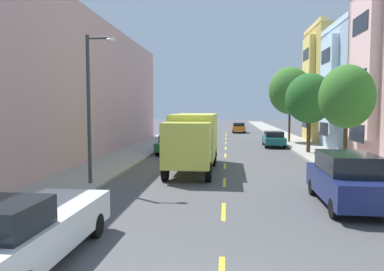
{
  "coord_description": "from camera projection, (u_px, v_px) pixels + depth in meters",
  "views": [
    {
      "loc": [
        0.09,
        -5.47,
        3.57
      ],
      "look_at": [
        -2.34,
        20.15,
        1.62
      ],
      "focal_mm": 34.32,
      "sensor_mm": 36.0,
      "label": 1
    }
  ],
  "objects": [
    {
      "name": "apartment_block_opposite",
      "position": [
        36.0,
        89.0,
        26.48
      ],
      "size": [
        10.0,
        36.0,
        9.89
      ],
      "primitive_type": "cube",
      "color": "#CC9E9E",
      "rests_on": "ground_plane"
    },
    {
      "name": "street_tree_third",
      "position": [
        309.0,
        98.0,
        28.12
      ],
      "size": [
        3.58,
        3.58,
        6.09
      ],
      "color": "#47331E",
      "rests_on": "sidewalk_right"
    },
    {
      "name": "townhouse_fifth_mustard",
      "position": [
        365.0,
        86.0,
        37.37
      ],
      "size": [
        11.57,
        7.57,
        12.02
      ],
      "color": "tan",
      "rests_on": "ground_plane"
    },
    {
      "name": "street_tree_second",
      "position": [
        347.0,
        97.0,
        19.39
      ],
      "size": [
        2.85,
        2.85,
        5.71
      ],
      "color": "#47331E",
      "rests_on": "sidewalk_right"
    },
    {
      "name": "street_lamp",
      "position": [
        92.0,
        98.0,
        16.42
      ],
      "size": [
        1.35,
        0.28,
        6.66
      ],
      "color": "#38383D",
      "rests_on": "sidewalk_left"
    },
    {
      "name": "sidewalk_right",
      "position": [
        305.0,
        147.0,
        32.83
      ],
      "size": [
        3.2,
        120.0,
        0.14
      ],
      "primitive_type": "cube",
      "color": "#A39E93",
      "rests_on": "ground_plane"
    },
    {
      "name": "parked_wagon_sky",
      "position": [
        198.0,
        126.0,
        55.21
      ],
      "size": [
        1.88,
        4.72,
        1.5
      ],
      "color": "#7A9EC6",
      "rests_on": "ground_plane"
    },
    {
      "name": "parked_suv_navy",
      "position": [
        347.0,
        179.0,
        13.28
      ],
      "size": [
        2.04,
        4.84,
        1.93
      ],
      "color": "navy",
      "rests_on": "ground_plane"
    },
    {
      "name": "parked_sedan_teal",
      "position": [
        274.0,
        139.0,
        33.65
      ],
      "size": [
        1.92,
        4.55,
        1.43
      ],
      "color": "#195B60",
      "rests_on": "ground_plane"
    },
    {
      "name": "parked_pickup_red",
      "position": [
        192.0,
        129.0,
        47.32
      ],
      "size": [
        2.08,
        5.33,
        1.73
      ],
      "color": "#AD1E1E",
      "rests_on": "ground_plane"
    },
    {
      "name": "delivery_box_truck",
      "position": [
        194.0,
        138.0,
        21.02
      ],
      "size": [
        2.49,
        8.17,
        3.2
      ],
      "color": "#D8D84C",
      "rests_on": "ground_plane"
    },
    {
      "name": "moving_orange_sedan",
      "position": [
        239.0,
        127.0,
        52.96
      ],
      "size": [
        1.8,
        4.5,
        1.43
      ],
      "color": "orange",
      "rests_on": "ground_plane"
    },
    {
      "name": "parked_wagon_forest",
      "position": [
        171.0,
        143.0,
        28.84
      ],
      "size": [
        1.84,
        4.71,
        1.5
      ],
      "color": "#194C28",
      "rests_on": "ground_plane"
    },
    {
      "name": "sidewalk_left",
      "position": [
        149.0,
        145.0,
        34.17
      ],
      "size": [
        3.2,
        120.0,
        0.14
      ],
      "primitive_type": "cube",
      "color": "#A39E93",
      "rests_on": "ground_plane"
    },
    {
      "name": "parked_wagon_charcoal",
      "position": [
        182.0,
        136.0,
        35.5
      ],
      "size": [
        1.96,
        4.75,
        1.5
      ],
      "color": "#333338",
      "rests_on": "ground_plane"
    },
    {
      "name": "street_tree_farthest",
      "position": [
        290.0,
        91.0,
        36.8
      ],
      "size": [
        4.22,
        4.22,
        7.53
      ],
      "color": "#47331E",
      "rests_on": "sidewalk_right"
    },
    {
      "name": "ground_plane",
      "position": [
        226.0,
        145.0,
        35.49
      ],
      "size": [
        160.0,
        160.0,
        0.0
      ],
      "primitive_type": "plane",
      "color": "#4C4C4F"
    },
    {
      "name": "lane_centerline_dashes",
      "position": [
        225.0,
        151.0,
        30.03
      ],
      "size": [
        0.14,
        47.2,
        0.01
      ],
      "color": "yellow",
      "rests_on": "ground_plane"
    },
    {
      "name": "parked_pickup_white",
      "position": [
        25.0,
        230.0,
        8.2
      ],
      "size": [
        2.09,
        5.33,
        1.73
      ],
      "color": "silver",
      "rests_on": "ground_plane"
    }
  ]
}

